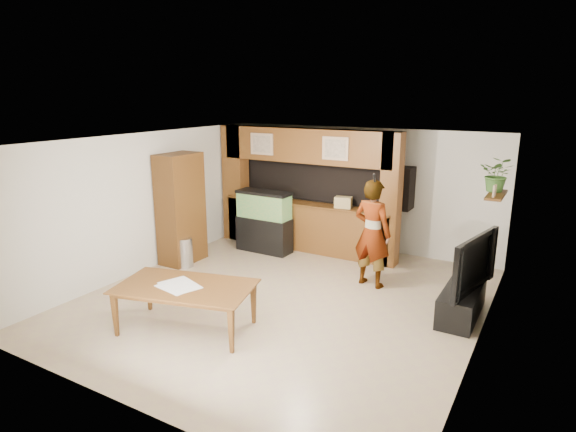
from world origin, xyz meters
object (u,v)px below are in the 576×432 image
Objects in this scene: pantry_cabinet at (181,209)px; television at (466,261)px; person at (372,233)px; dining_table at (185,309)px; aquarium at (264,222)px.

television is at bearing 2.39° from pantry_cabinet.
person is at bearing 85.98° from television.
person is 3.42m from dining_table.
pantry_cabinet reaches higher than aquarium.
aquarium is at bearing 51.33° from pantry_cabinet.
pantry_cabinet is at bearing -128.11° from aquarium.
pantry_cabinet is at bearing 21.30° from person.
aquarium is 4.42m from television.
aquarium is at bearing -3.24° from person.
pantry_cabinet reaches higher than dining_table.
pantry_cabinet is 3.78m from person.
dining_table is at bearing -74.47° from aquarium.
dining_table is at bearing -47.53° from pantry_cabinet.
aquarium reaches higher than television.
pantry_cabinet is 1.66× the size of aquarium.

